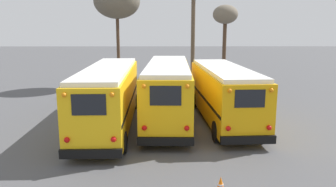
{
  "coord_description": "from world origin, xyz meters",
  "views": [
    {
      "loc": [
        -0.22,
        -17.81,
        5.21
      ],
      "look_at": [
        0.0,
        0.03,
        1.66
      ],
      "focal_mm": 35.0,
      "sensor_mm": 36.0,
      "label": 1
    }
  ],
  "objects_px": {
    "school_bus_1": "(168,90)",
    "bare_tree_0": "(117,2)",
    "school_bus_2": "(224,92)",
    "traffic_cone": "(221,186)",
    "school_bus_0": "(109,95)",
    "bare_tree_1": "(225,17)",
    "utility_pole": "(193,36)"
  },
  "relations": [
    {
      "from": "school_bus_1",
      "to": "bare_tree_0",
      "type": "bearing_deg",
      "value": 110.49
    },
    {
      "from": "school_bus_2",
      "to": "traffic_cone",
      "type": "height_order",
      "value": "school_bus_2"
    },
    {
      "from": "traffic_cone",
      "to": "school_bus_1",
      "type": "bearing_deg",
      "value": 100.32
    },
    {
      "from": "school_bus_0",
      "to": "traffic_cone",
      "type": "height_order",
      "value": "school_bus_0"
    },
    {
      "from": "school_bus_1",
      "to": "school_bus_2",
      "type": "height_order",
      "value": "school_bus_1"
    },
    {
      "from": "bare_tree_1",
      "to": "utility_pole",
      "type": "bearing_deg",
      "value": -127.4
    },
    {
      "from": "school_bus_0",
      "to": "utility_pole",
      "type": "height_order",
      "value": "utility_pole"
    },
    {
      "from": "school_bus_0",
      "to": "school_bus_2",
      "type": "distance_m",
      "value": 6.36
    },
    {
      "from": "school_bus_2",
      "to": "traffic_cone",
      "type": "relative_size",
      "value": 15.82
    },
    {
      "from": "school_bus_1",
      "to": "bare_tree_0",
      "type": "relative_size",
      "value": 1.14
    },
    {
      "from": "school_bus_2",
      "to": "bare_tree_1",
      "type": "relative_size",
      "value": 1.29
    },
    {
      "from": "school_bus_2",
      "to": "bare_tree_0",
      "type": "relative_size",
      "value": 1.07
    },
    {
      "from": "school_bus_2",
      "to": "bare_tree_1",
      "type": "bearing_deg",
      "value": 79.76
    },
    {
      "from": "school_bus_0",
      "to": "utility_pole",
      "type": "distance_m",
      "value": 13.81
    },
    {
      "from": "school_bus_1",
      "to": "school_bus_2",
      "type": "bearing_deg",
      "value": -2.19
    },
    {
      "from": "traffic_cone",
      "to": "bare_tree_1",
      "type": "bearing_deg",
      "value": 79.68
    },
    {
      "from": "bare_tree_0",
      "to": "traffic_cone",
      "type": "relative_size",
      "value": 14.72
    },
    {
      "from": "school_bus_1",
      "to": "bare_tree_0",
      "type": "height_order",
      "value": "bare_tree_0"
    },
    {
      "from": "school_bus_0",
      "to": "traffic_cone",
      "type": "xyz_separation_m",
      "value": [
        4.71,
        -7.54,
        -1.44
      ]
    },
    {
      "from": "school_bus_0",
      "to": "school_bus_1",
      "type": "relative_size",
      "value": 1.03
    },
    {
      "from": "school_bus_0",
      "to": "bare_tree_1",
      "type": "relative_size",
      "value": 1.41
    },
    {
      "from": "school_bus_2",
      "to": "traffic_cone",
      "type": "bearing_deg",
      "value": -100.48
    },
    {
      "from": "school_bus_0",
      "to": "school_bus_2",
      "type": "bearing_deg",
      "value": 8.78
    },
    {
      "from": "bare_tree_1",
      "to": "traffic_cone",
      "type": "xyz_separation_m",
      "value": [
        -4.51,
        -24.76,
        -6.07
      ]
    },
    {
      "from": "utility_pole",
      "to": "school_bus_0",
      "type": "bearing_deg",
      "value": -114.01
    },
    {
      "from": "school_bus_2",
      "to": "school_bus_0",
      "type": "bearing_deg",
      "value": -171.22
    },
    {
      "from": "school_bus_2",
      "to": "utility_pole",
      "type": "relative_size",
      "value": 1.11
    },
    {
      "from": "bare_tree_1",
      "to": "traffic_cone",
      "type": "bearing_deg",
      "value": -100.32
    },
    {
      "from": "utility_pole",
      "to": "traffic_cone",
      "type": "relative_size",
      "value": 14.29
    },
    {
      "from": "utility_pole",
      "to": "bare_tree_1",
      "type": "xyz_separation_m",
      "value": [
        3.72,
        4.86,
        1.86
      ]
    },
    {
      "from": "utility_pole",
      "to": "bare_tree_0",
      "type": "bearing_deg",
      "value": 176.6
    },
    {
      "from": "utility_pole",
      "to": "traffic_cone",
      "type": "bearing_deg",
      "value": -92.28
    }
  ]
}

